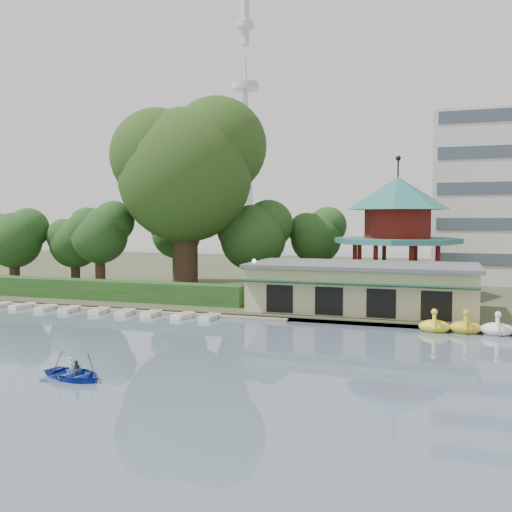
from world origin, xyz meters
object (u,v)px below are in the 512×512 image
at_px(dock, 102,309).
at_px(boathouse, 362,286).
at_px(big_tree, 188,166).
at_px(rowboat_with_passengers, 74,369).
at_px(pavilion, 397,224).

relative_size(dock, boathouse, 1.83).
relative_size(big_tree, rowboat_with_passengers, 3.73).
height_order(boathouse, big_tree, big_tree).
xyz_separation_m(boathouse, pavilion, (2.00, 10.03, 5.11)).
bearing_deg(rowboat_with_passengers, big_tree, 104.51).
distance_m(big_tree, rowboat_with_passengers, 33.65).
xyz_separation_m(big_tree, rowboat_with_passengers, (7.78, -30.07, -12.94)).
height_order(pavilion, rowboat_with_passengers, pavilion).
height_order(dock, big_tree, big_tree).
height_order(big_tree, rowboat_with_passengers, big_tree).
distance_m(dock, pavilion, 29.14).
relative_size(dock, pavilion, 2.52).
relative_size(boathouse, rowboat_with_passengers, 3.42).
xyz_separation_m(dock, big_tree, (3.19, 11.02, 13.32)).
xyz_separation_m(dock, rowboat_with_passengers, (10.97, -19.05, 0.38)).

